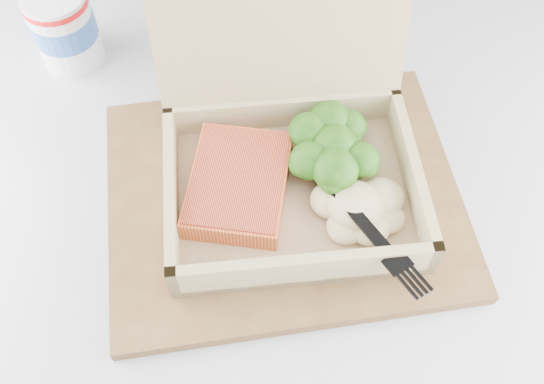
# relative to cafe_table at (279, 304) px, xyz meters

# --- Properties ---
(floor) EXTENTS (4.00, 4.00, 0.00)m
(floor) POSITION_rel_cafe_table_xyz_m (-0.31, 0.59, -0.53)
(floor) COLOR gray
(floor) RESTS_ON ground
(cafe_table) EXTENTS (0.87, 0.87, 0.72)m
(cafe_table) POSITION_rel_cafe_table_xyz_m (0.00, 0.00, 0.00)
(cafe_table) COLOR black
(cafe_table) RESTS_ON floor
(serving_tray) EXTENTS (0.42, 0.37, 0.02)m
(serving_tray) POSITION_rel_cafe_table_xyz_m (-0.00, 0.04, 0.19)
(serving_tray) COLOR brown
(serving_tray) RESTS_ON cafe_table
(takeout_container) EXTENTS (0.29, 0.29, 0.23)m
(takeout_container) POSITION_rel_cafe_table_xyz_m (-0.00, 0.08, 0.25)
(takeout_container) COLOR #A28561
(takeout_container) RESTS_ON serving_tray
(salmon_fillet) EXTENTS (0.10, 0.12, 0.03)m
(salmon_fillet) POSITION_rel_cafe_table_xyz_m (-0.05, 0.03, 0.22)
(salmon_fillet) COLOR orange
(salmon_fillet) RESTS_ON takeout_container
(broccoli_pile) EXTENTS (0.11, 0.11, 0.04)m
(broccoli_pile) POSITION_rel_cafe_table_xyz_m (0.04, 0.08, 0.23)
(broccoli_pile) COLOR #38781A
(broccoli_pile) RESTS_ON takeout_container
(mashed_potatoes) EXTENTS (0.09, 0.08, 0.03)m
(mashed_potatoes) POSITION_rel_cafe_table_xyz_m (0.07, 0.02, 0.22)
(mashed_potatoes) COLOR #CAB683
(mashed_potatoes) RESTS_ON takeout_container
(plastic_fork) EXTENTS (0.11, 0.14, 0.01)m
(plastic_fork) POSITION_rel_cafe_table_xyz_m (0.05, 0.02, 0.24)
(plastic_fork) COLOR black
(plastic_fork) RESTS_ON mashed_potatoes
(paper_cup) EXTENTS (0.07, 0.07, 0.09)m
(paper_cup) POSITION_rel_cafe_table_xyz_m (-0.27, 0.21, 0.23)
(paper_cup) COLOR silver
(paper_cup) RESTS_ON cafe_table
(receipt) EXTENTS (0.07, 0.13, 0.00)m
(receipt) POSITION_rel_cafe_table_xyz_m (-0.05, 0.21, 0.18)
(receipt) COLOR white
(receipt) RESTS_ON cafe_table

